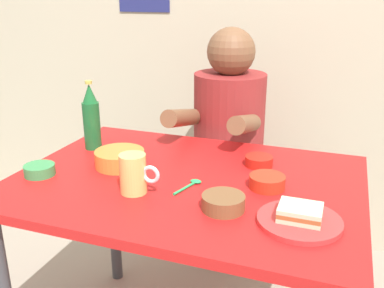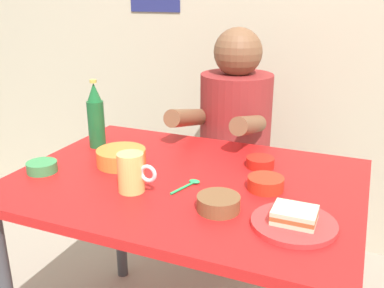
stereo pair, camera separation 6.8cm
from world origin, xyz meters
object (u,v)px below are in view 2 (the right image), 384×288
(beer_mug, at_px, (132,172))
(stool, at_px, (233,202))
(sandwich, at_px, (294,215))
(condiment_bowl_brown, at_px, (218,202))
(dining_table, at_px, (186,204))
(plate_orange, at_px, (294,224))
(beer_bottle, at_px, (96,117))
(person_seated, at_px, (235,120))

(beer_mug, bearing_deg, stool, 84.16)
(stool, height_order, beer_mug, beer_mug)
(sandwich, relative_size, beer_mug, 0.87)
(condiment_bowl_brown, bearing_deg, dining_table, 135.81)
(beer_mug, bearing_deg, plate_orange, -2.37)
(plate_orange, bearing_deg, dining_table, 155.58)
(stool, relative_size, beer_bottle, 1.72)
(sandwich, xyz_separation_m, beer_bottle, (-0.81, 0.31, 0.09))
(beer_mug, bearing_deg, condiment_bowl_brown, -2.82)
(dining_table, bearing_deg, condiment_bowl_brown, -44.19)
(beer_bottle, height_order, condiment_bowl_brown, beer_bottle)
(beer_mug, height_order, condiment_bowl_brown, beer_mug)
(dining_table, xyz_separation_m, beer_bottle, (-0.44, 0.14, 0.21))
(dining_table, bearing_deg, person_seated, 92.83)
(plate_orange, bearing_deg, stool, 116.92)
(dining_table, xyz_separation_m, stool, (-0.03, 0.63, -0.30))
(plate_orange, distance_m, beer_mug, 0.49)
(stool, xyz_separation_m, beer_bottle, (-0.41, -0.49, 0.51))
(stool, height_order, plate_orange, plate_orange)
(beer_mug, bearing_deg, beer_bottle, 137.94)
(person_seated, distance_m, sandwich, 0.89)
(sandwich, relative_size, beer_bottle, 0.42)
(sandwich, xyz_separation_m, condiment_bowl_brown, (-0.21, 0.01, -0.01))
(sandwich, bearing_deg, beer_bottle, 158.84)
(dining_table, relative_size, beer_mug, 8.73)
(person_seated, xyz_separation_m, plate_orange, (0.41, -0.79, -0.02))
(dining_table, height_order, beer_bottle, beer_bottle)
(beer_mug, bearing_deg, dining_table, 53.75)
(beer_mug, bearing_deg, sandwich, -2.37)
(condiment_bowl_brown, bearing_deg, sandwich, -1.76)
(stool, height_order, condiment_bowl_brown, condiment_bowl_brown)
(dining_table, distance_m, beer_bottle, 0.51)
(person_seated, height_order, plate_orange, person_seated)
(stool, bearing_deg, person_seated, -90.00)
(beer_mug, distance_m, condiment_bowl_brown, 0.28)
(person_seated, relative_size, plate_orange, 3.27)
(sandwich, bearing_deg, stool, 116.92)
(person_seated, height_order, beer_mug, person_seated)
(plate_orange, height_order, beer_mug, beer_mug)
(beer_bottle, relative_size, condiment_bowl_brown, 2.18)
(sandwich, bearing_deg, condiment_bowl_brown, 178.24)
(dining_table, bearing_deg, beer_bottle, 161.77)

